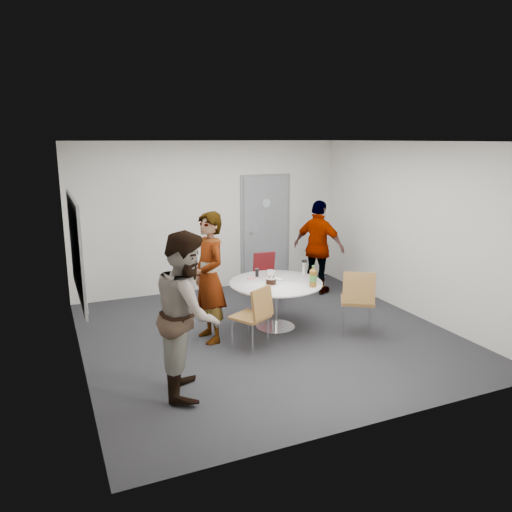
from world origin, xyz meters
name	(u,v)px	position (x,y,z in m)	size (l,w,h in m)	color
floor	(267,335)	(0.00, 0.00, 0.00)	(5.00, 5.00, 0.00)	black
ceiling	(268,141)	(0.00, 0.00, 2.70)	(5.00, 5.00, 0.00)	silver
wall_back	(210,217)	(0.00, 2.50, 1.35)	(5.00, 5.00, 0.00)	silver
wall_left	(74,260)	(-2.50, 0.00, 1.35)	(5.00, 5.00, 0.00)	silver
wall_right	(413,229)	(2.50, 0.00, 1.35)	(5.00, 5.00, 0.00)	silver
wall_front	(381,293)	(0.00, -2.50, 1.35)	(5.00, 5.00, 0.00)	silver
door	(265,230)	(1.10, 2.48, 1.03)	(1.02, 0.17, 2.12)	slate
whiteboard	(76,248)	(-2.46, 0.20, 1.45)	(0.04, 1.90, 1.25)	slate
table	(278,288)	(0.25, 0.18, 0.61)	(1.35, 1.35, 1.01)	white
chair_near_left	(255,312)	(-0.36, -0.42, 0.53)	(0.58, 0.59, 0.87)	brown
chair_near_right	(358,296)	(1.15, -0.54, 0.59)	(0.65, 0.66, 0.96)	brown
chair_far	(266,272)	(0.61, 1.38, 0.51)	(0.43, 0.46, 0.85)	maroon
person_main	(209,278)	(-0.80, 0.15, 0.90)	(0.66, 0.43, 1.80)	#A5C6EA
person_left	(188,313)	(-1.45, -1.11, 0.90)	(0.88, 0.68, 1.80)	white
person_right	(319,247)	(1.67, 1.45, 0.84)	(0.99, 0.41, 1.69)	black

